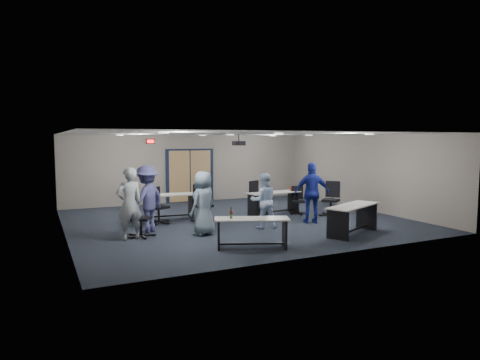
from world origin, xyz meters
name	(u,v)px	position (x,y,z in m)	size (l,w,h in m)	color
floor	(237,220)	(0.00, 0.00, 0.00)	(10.00, 10.00, 0.00)	black
back_wall	(190,169)	(0.00, 4.50, 1.35)	(10.00, 0.04, 2.70)	gray
front_wall	(326,194)	(0.00, -4.50, 1.35)	(10.00, 0.04, 2.70)	gray
left_wall	(63,185)	(-5.00, 0.00, 1.35)	(0.04, 9.00, 2.70)	gray
right_wall	(362,172)	(5.00, 0.00, 1.35)	(0.04, 9.00, 2.70)	gray
ceiling	(237,134)	(0.00, 0.00, 2.70)	(10.00, 9.00, 0.04)	white
double_door	(190,176)	(0.00, 4.46, 1.05)	(2.00, 0.07, 2.20)	black
exit_sign	(150,141)	(-1.60, 4.44, 2.45)	(0.32, 0.07, 0.18)	black
ceiling_projector	(239,143)	(0.30, 0.50, 2.40)	(0.35, 0.32, 0.37)	black
ceiling_can_lights	(234,135)	(0.00, 0.25, 2.67)	(6.24, 5.74, 0.02)	white
table_front_left	(252,227)	(-1.15, -3.24, 0.49)	(1.82, 1.21, 0.96)	#B0ADA6
table_front_right	(353,214)	(1.95, -3.11, 0.54)	(2.03, 1.38, 0.78)	#B0ADA6
table_back_left	(164,202)	(-2.03, 1.12, 0.54)	(2.02, 0.85, 0.80)	#B0ADA6
table_back_right	(274,199)	(1.57, 0.42, 0.52)	(1.93, 0.81, 0.89)	#B0ADA6
chair_back_a	(159,206)	(-2.35, 0.52, 0.55)	(0.69, 0.69, 1.09)	black
chair_back_b	(203,204)	(-1.08, 0.13, 0.58)	(0.73, 0.73, 1.15)	black
chair_back_c	(259,198)	(1.12, 0.61, 0.57)	(0.71, 0.71, 1.13)	black
chair_back_d	(298,200)	(2.34, 0.11, 0.47)	(0.59, 0.59, 0.94)	black
chair_loose_left	(141,217)	(-3.23, -1.01, 0.54)	(0.67, 0.67, 1.07)	black
chair_loose_right	(331,199)	(3.11, -0.66, 0.57)	(0.72, 0.72, 1.14)	black
person_gray	(129,204)	(-3.54, -1.17, 0.92)	(0.67, 0.44, 1.83)	#98A0A6
person_plaid	(203,203)	(-1.67, -1.45, 0.85)	(0.83, 0.54, 1.69)	slate
person_lightblue	(264,201)	(0.18, -1.39, 0.79)	(0.77, 0.60, 1.58)	#B9D2F5
person_navy	(312,193)	(1.87, -1.35, 0.92)	(1.07, 0.45, 1.83)	navy
person_back	(147,199)	(-2.93, -0.47, 0.92)	(1.18, 0.68, 1.83)	#474881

